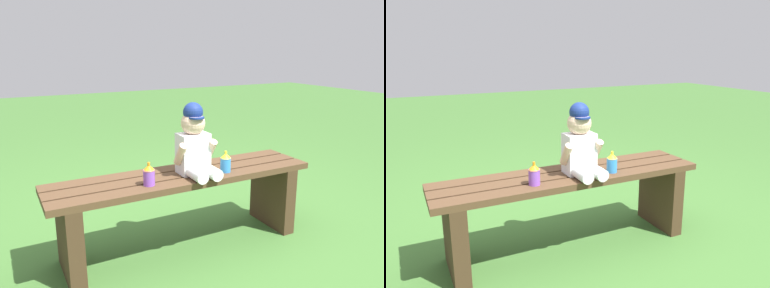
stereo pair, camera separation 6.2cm
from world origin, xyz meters
TOP-DOWN VIEW (x-y plane):
  - ground_plane at (0.00, 0.00)m, footprint 16.00×16.00m
  - park_bench at (0.00, 0.00)m, footprint 1.54×0.36m
  - child_figure at (0.05, -0.03)m, footprint 0.23×0.27m
  - sippy_cup_left at (-0.25, -0.09)m, footprint 0.06×0.06m
  - sippy_cup_right at (0.22, -0.09)m, footprint 0.06×0.06m

SIDE VIEW (x-z plane):
  - ground_plane at x=0.00m, z-range 0.00..0.00m
  - park_bench at x=0.00m, z-range 0.08..0.54m
  - sippy_cup_left at x=-0.25m, z-range 0.46..0.58m
  - sippy_cup_right at x=0.22m, z-range 0.46..0.58m
  - child_figure at x=0.05m, z-range 0.43..0.84m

